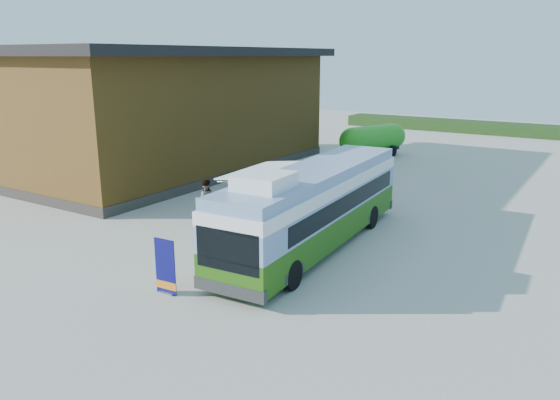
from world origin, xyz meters
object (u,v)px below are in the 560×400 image
Objects in this scene: bus at (313,205)px; banner at (166,272)px; person_b at (206,200)px; slurry_tanker at (373,139)px; person_a at (338,170)px; picnic_table at (261,214)px.

banner is at bearing -109.58° from bus.
bus is 5.81m from person_b.
banner is 25.16m from slurry_tanker.
bus is at bearing -52.23° from slurry_tanker.
bus reaches higher than person_a.
slurry_tanker is (-1.91, 9.28, 0.40)m from person_a.
bus reaches higher than slurry_tanker.
slurry_tanker is (-3.89, 24.85, 0.59)m from banner.
slurry_tanker is (0.09, 18.23, 0.39)m from person_b.
person_a is at bearing 72.93° from picnic_table.
slurry_tanker is (-2.51, 17.73, 0.74)m from picnic_table.
banner is at bearing -59.98° from slurry_tanker.
picnic_table is at bearing -60.82° from slurry_tanker.
person_a is 9.49m from slurry_tanker.
slurry_tanker reaches higher than banner.
bus is 10.29m from person_a.
person_a is 1.00× the size of person_b.
person_a reaches higher than picnic_table.
slurry_tanker is at bearing -135.17° from person_b.
slurry_tanker reaches higher than person_a.
person_a is at bearing 93.85° from banner.
banner is 7.73m from person_b.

